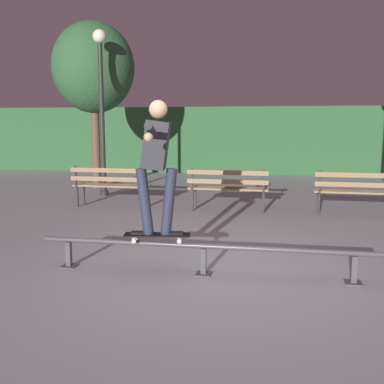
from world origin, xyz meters
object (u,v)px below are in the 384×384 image
Objects in this scene: skateboarder at (156,156)px; park_bench_left_center at (228,185)px; tree_far_left at (93,68)px; grind_rail at (204,251)px; lamp_post_left at (101,92)px; skateboard at (157,235)px; park_bench_right_center at (358,188)px; park_bench_leftmost at (110,182)px.

park_bench_left_center is at bearing 82.83° from skateboarder.
tree_far_left is at bearing 144.63° from park_bench_left_center.
lamp_post_left is (-3.23, 5.22, 2.19)m from grind_rail.
skateboard is 4.79m from park_bench_right_center.
park_bench_right_center is 6.11m from lamp_post_left.
skateboard is 7.82m from tree_far_left.
skateboard is at bearing -62.30° from park_bench_leftmost.
skateboarder is (0.00, 0.00, 0.94)m from skateboard.
lamp_post_left reaches higher than skateboard.
park_bench_right_center is at bearing 52.11° from skateboard.
park_bench_leftmost is 0.37× the size of tree_far_left.
skateboarder reaches higher than park_bench_right_center.
park_bench_leftmost is at bearing 117.70° from skateboard.
grind_rail is at bearing -58.27° from lamp_post_left.
skateboarder is 0.97× the size of park_bench_right_center.
grind_rail is 4.94× the size of skateboard.
skateboarder reaches higher than skateboard.
park_bench_left_center is 0.37× the size of tree_far_left.
park_bench_left_center is at bearing 82.79° from skateboard.
skateboarder is at bearing -62.60° from tree_far_left.
skateboarder is 4.35m from park_bench_leftmost.
lamp_post_left is at bearing 155.36° from park_bench_left_center.
park_bench_left_center is (0.48, 3.78, -0.85)m from skateboarder.
park_bench_right_center is at bearing -14.44° from lamp_post_left.
skateboard is at bearing -62.89° from lamp_post_left.
skateboarder is 5.97m from lamp_post_left.
skateboard is 0.21× the size of lamp_post_left.
grind_rail is at bearing -0.04° from skateboarder.
grind_rail is 6.52m from lamp_post_left.
lamp_post_left is (0.70, -1.29, -0.70)m from tree_far_left.
skateboard is 0.51× the size of skateboarder.
park_bench_leftmost is 4.05m from tree_far_left.
park_bench_right_center reaches higher than grind_rail.
park_bench_right_center is at bearing -23.41° from tree_far_left.
tree_far_left is at bearing 118.46° from lamp_post_left.
tree_far_left is at bearing 116.93° from park_bench_leftmost.
tree_far_left reaches higher than park_bench_leftmost.
grind_rail is 2.46× the size of park_bench_left_center.
lamp_post_left is at bearing 115.54° from park_bench_leftmost.
lamp_post_left is (-2.68, 5.22, 1.10)m from skateboarder.
tree_far_left is (-3.37, 6.51, 2.74)m from skateboard.
tree_far_left is (-1.39, 2.73, 2.65)m from park_bench_leftmost.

